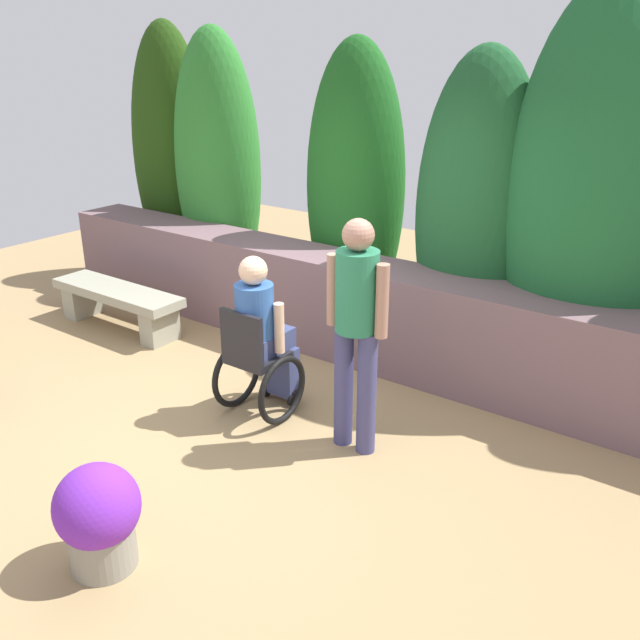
% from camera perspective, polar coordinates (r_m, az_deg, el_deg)
% --- Properties ---
extents(ground_plane, '(12.49, 12.49, 0.00)m').
position_cam_1_polar(ground_plane, '(5.50, -6.82, -8.82)').
color(ground_plane, '#9E8257').
extents(stone_retaining_wall, '(7.51, 0.59, 0.94)m').
position_cam_1_polar(stone_retaining_wall, '(6.49, 3.06, 0.90)').
color(stone_retaining_wall, '#73585E').
rests_on(stone_retaining_wall, ground).
extents(hedge_backdrop, '(7.64, 1.15, 3.33)m').
position_cam_1_polar(hedge_backdrop, '(6.62, 7.62, 10.73)').
color(hedge_backdrop, '#20410F').
rests_on(hedge_backdrop, ground).
extents(stone_bench, '(1.61, 0.43, 0.45)m').
position_cam_1_polar(stone_bench, '(7.48, -16.38, 1.50)').
color(stone_bench, gray).
rests_on(stone_bench, ground).
extents(person_in_wheelchair, '(0.53, 0.66, 1.33)m').
position_cam_1_polar(person_in_wheelchair, '(5.43, -4.95, -1.78)').
color(person_in_wheelchair, black).
rests_on(person_in_wheelchair, ground).
extents(person_standing_companion, '(0.49, 0.30, 1.73)m').
position_cam_1_polar(person_standing_companion, '(4.78, 3.03, -0.13)').
color(person_standing_companion, '#404070').
rests_on(person_standing_companion, ground).
extents(flower_pot_purple_near, '(0.48, 0.48, 0.65)m').
position_cam_1_polar(flower_pot_purple_near, '(4.20, -17.86, -15.20)').
color(flower_pot_purple_near, gray).
rests_on(flower_pot_purple_near, ground).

